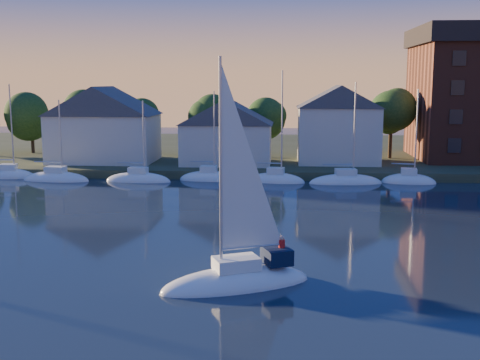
# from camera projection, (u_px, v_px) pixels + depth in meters

# --- Properties ---
(shoreline_land) EXTENTS (160.00, 50.00, 2.00)m
(shoreline_land) POSITION_uv_depth(u_px,v_px,m) (276.00, 155.00, 93.48)
(shoreline_land) COLOR #303921
(shoreline_land) RESTS_ON ground
(wooden_dock) EXTENTS (120.00, 3.00, 1.00)m
(wooden_dock) POSITION_uv_depth(u_px,v_px,m) (274.00, 178.00, 70.85)
(wooden_dock) COLOR brown
(wooden_dock) RESTS_ON ground
(clubhouse_west) EXTENTS (13.65, 9.45, 9.64)m
(clubhouse_west) POSITION_uv_depth(u_px,v_px,m) (104.00, 123.00, 77.41)
(clubhouse_west) COLOR silver
(clubhouse_west) RESTS_ON shoreline_land
(clubhouse_centre) EXTENTS (11.55, 8.40, 8.08)m
(clubhouse_centre) POSITION_uv_depth(u_px,v_px,m) (227.00, 131.00, 75.38)
(clubhouse_centre) COLOR silver
(clubhouse_centre) RESTS_ON shoreline_land
(clubhouse_east) EXTENTS (10.50, 8.40, 9.80)m
(clubhouse_east) POSITION_uv_depth(u_px,v_px,m) (338.00, 123.00, 76.18)
(clubhouse_east) COLOR silver
(clubhouse_east) RESTS_ON shoreline_land
(tree_line) EXTENTS (93.40, 5.40, 8.90)m
(tree_line) POSITION_uv_depth(u_px,v_px,m) (291.00, 112.00, 80.37)
(tree_line) COLOR #3B2C1B
(tree_line) RESTS_ON shoreline_land
(moored_fleet) EXTENTS (63.50, 2.40, 12.05)m
(moored_fleet) POSITION_uv_depth(u_px,v_px,m) (168.00, 180.00, 68.76)
(moored_fleet) COLOR white
(moored_fleet) RESTS_ON ground
(hero_sailboat) EXTENTS (9.07, 6.05, 13.62)m
(hero_sailboat) POSITION_uv_depth(u_px,v_px,m) (239.00, 276.00, 33.32)
(hero_sailboat) COLOR white
(hero_sailboat) RESTS_ON ground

